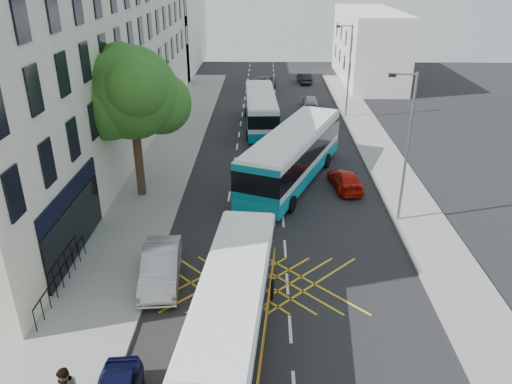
{
  "coord_description": "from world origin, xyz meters",
  "views": [
    {
      "loc": [
        -1.04,
        -12.38,
        13.0
      ],
      "look_at": [
        -1.49,
        10.93,
        2.2
      ],
      "focal_mm": 35.0,
      "sensor_mm": 36.0,
      "label": 1
    }
  ],
  "objects_px": {
    "street_tree": "(131,94)",
    "distant_car_dark": "(304,78)",
    "lamp_far": "(348,67)",
    "bus_near": "(233,308)",
    "bus_far": "(261,109)",
    "distant_car_silver": "(310,101)",
    "distant_car_grey": "(264,84)",
    "bus_mid": "(293,156)",
    "lamp_near": "(406,142)",
    "parked_car_silver": "(161,267)",
    "red_hatchback": "(345,180)"
  },
  "relations": [
    {
      "from": "lamp_near",
      "to": "bus_mid",
      "type": "relative_size",
      "value": 0.65
    },
    {
      "from": "parked_car_silver",
      "to": "street_tree",
      "type": "bearing_deg",
      "value": 101.99
    },
    {
      "from": "distant_car_grey",
      "to": "parked_car_silver",
      "type": "bearing_deg",
      "value": -92.24
    },
    {
      "from": "parked_car_silver",
      "to": "red_hatchback",
      "type": "distance_m",
      "value": 14.07
    },
    {
      "from": "bus_mid",
      "to": "lamp_near",
      "type": "bearing_deg",
      "value": -22.09
    },
    {
      "from": "bus_mid",
      "to": "bus_far",
      "type": "height_order",
      "value": "bus_mid"
    },
    {
      "from": "lamp_far",
      "to": "lamp_near",
      "type": "bearing_deg",
      "value": -90.0
    },
    {
      "from": "distant_car_dark",
      "to": "parked_car_silver",
      "type": "bearing_deg",
      "value": 70.34
    },
    {
      "from": "lamp_far",
      "to": "bus_mid",
      "type": "xyz_separation_m",
      "value": [
        -5.48,
        -14.7,
        -2.81
      ]
    },
    {
      "from": "street_tree",
      "to": "distant_car_silver",
      "type": "bearing_deg",
      "value": 60.25
    },
    {
      "from": "distant_car_grey",
      "to": "distant_car_dark",
      "type": "bearing_deg",
      "value": 43.87
    },
    {
      "from": "bus_near",
      "to": "parked_car_silver",
      "type": "relative_size",
      "value": 2.28
    },
    {
      "from": "street_tree",
      "to": "lamp_near",
      "type": "height_order",
      "value": "street_tree"
    },
    {
      "from": "distant_car_grey",
      "to": "distant_car_silver",
      "type": "relative_size",
      "value": 1.53
    },
    {
      "from": "street_tree",
      "to": "distant_car_grey",
      "type": "xyz_separation_m",
      "value": [
        7.29,
        27.5,
        -5.56
      ]
    },
    {
      "from": "street_tree",
      "to": "bus_mid",
      "type": "bearing_deg",
      "value": 14.2
    },
    {
      "from": "street_tree",
      "to": "red_hatchback",
      "type": "bearing_deg",
      "value": 6.4
    },
    {
      "from": "bus_near",
      "to": "distant_car_grey",
      "type": "xyz_separation_m",
      "value": [
        0.93,
        40.13,
        -0.79
      ]
    },
    {
      "from": "parked_car_silver",
      "to": "distant_car_dark",
      "type": "xyz_separation_m",
      "value": [
        9.11,
        40.23,
        -0.16
      ]
    },
    {
      "from": "parked_car_silver",
      "to": "distant_car_grey",
      "type": "bearing_deg",
      "value": 76.96
    },
    {
      "from": "street_tree",
      "to": "bus_near",
      "type": "height_order",
      "value": "street_tree"
    },
    {
      "from": "parked_car_silver",
      "to": "distant_car_grey",
      "type": "xyz_separation_m",
      "value": [
        4.38,
        36.36,
        -0.02
      ]
    },
    {
      "from": "red_hatchback",
      "to": "distant_car_dark",
      "type": "bearing_deg",
      "value": -96.59
    },
    {
      "from": "lamp_near",
      "to": "distant_car_grey",
      "type": "bearing_deg",
      "value": 103.69
    },
    {
      "from": "distant_car_silver",
      "to": "street_tree",
      "type": "bearing_deg",
      "value": 62.32
    },
    {
      "from": "bus_near",
      "to": "distant_car_dark",
      "type": "height_order",
      "value": "bus_near"
    },
    {
      "from": "bus_mid",
      "to": "parked_car_silver",
      "type": "xyz_separation_m",
      "value": [
        -6.31,
        -11.2,
        -1.06
      ]
    },
    {
      "from": "bus_mid",
      "to": "lamp_far",
      "type": "bearing_deg",
      "value": 91.46
    },
    {
      "from": "street_tree",
      "to": "lamp_near",
      "type": "bearing_deg",
      "value": -11.4
    },
    {
      "from": "bus_near",
      "to": "distant_car_dark",
      "type": "bearing_deg",
      "value": 87.41
    },
    {
      "from": "lamp_far",
      "to": "bus_near",
      "type": "xyz_separation_m",
      "value": [
        -8.35,
        -29.67,
        -3.1
      ]
    },
    {
      "from": "bus_mid",
      "to": "distant_car_grey",
      "type": "distance_m",
      "value": 25.26
    },
    {
      "from": "street_tree",
      "to": "distant_car_silver",
      "type": "relative_size",
      "value": 2.57
    },
    {
      "from": "lamp_near",
      "to": "distant_car_dark",
      "type": "bearing_deg",
      "value": 94.47
    },
    {
      "from": "lamp_near",
      "to": "bus_far",
      "type": "bearing_deg",
      "value": 114.02
    },
    {
      "from": "parked_car_silver",
      "to": "bus_far",
      "type": "bearing_deg",
      "value": 73.52
    },
    {
      "from": "street_tree",
      "to": "distant_car_dark",
      "type": "xyz_separation_m",
      "value": [
        12.02,
        31.37,
        -5.7
      ]
    },
    {
      "from": "bus_mid",
      "to": "distant_car_silver",
      "type": "bearing_deg",
      "value": 103.73
    },
    {
      "from": "bus_far",
      "to": "distant_car_silver",
      "type": "height_order",
      "value": "bus_far"
    },
    {
      "from": "street_tree",
      "to": "bus_far",
      "type": "bearing_deg",
      "value": 63.35
    },
    {
      "from": "street_tree",
      "to": "lamp_near",
      "type": "distance_m",
      "value": 15.1
    },
    {
      "from": "bus_far",
      "to": "distant_car_silver",
      "type": "bearing_deg",
      "value": 51.2
    },
    {
      "from": "street_tree",
      "to": "parked_car_silver",
      "type": "bearing_deg",
      "value": -71.83
    },
    {
      "from": "lamp_far",
      "to": "distant_car_grey",
      "type": "distance_m",
      "value": 13.4
    },
    {
      "from": "street_tree",
      "to": "lamp_near",
      "type": "xyz_separation_m",
      "value": [
        14.71,
        -2.97,
        -1.68
      ]
    },
    {
      "from": "bus_near",
      "to": "bus_far",
      "type": "xyz_separation_m",
      "value": [
        0.73,
        26.76,
        0.03
      ]
    },
    {
      "from": "bus_far",
      "to": "red_hatchback",
      "type": "relative_size",
      "value": 2.73
    },
    {
      "from": "bus_far",
      "to": "red_hatchback",
      "type": "height_order",
      "value": "bus_far"
    },
    {
      "from": "bus_near",
      "to": "bus_mid",
      "type": "xyz_separation_m",
      "value": [
        2.86,
        14.97,
        0.29
      ]
    },
    {
      "from": "lamp_near",
      "to": "distant_car_dark",
      "type": "xyz_separation_m",
      "value": [
        -2.68,
        34.33,
        -4.03
      ]
    }
  ]
}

